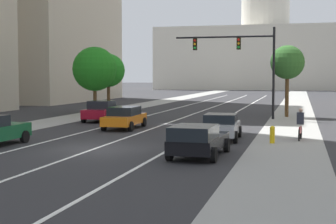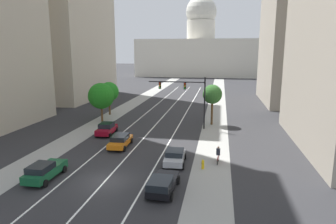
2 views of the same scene
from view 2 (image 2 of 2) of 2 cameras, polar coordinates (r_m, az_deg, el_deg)
The scene contains 19 objects.
ground_plane at distance 64.31m, azimuth 1.37°, elevation 1.70°, with size 400.00×400.00×0.00m, color #2B2B2D.
sidewalk_left at distance 61.46m, azimuth -7.48°, elevation 1.16°, with size 3.64×130.00×0.01m, color gray.
sidewalk_right at distance 58.70m, azimuth 9.17°, elevation 0.63°, with size 3.64×130.00×0.01m, color gray.
lane_stripe_left at distance 50.58m, azimuth -5.10°, elevation -1.00°, with size 0.16×90.00×0.01m, color white.
lane_stripe_center at distance 49.80m, azimuth -1.21°, elevation -1.16°, with size 0.16×90.00×0.01m, color white.
lane_stripe_right at distance 49.26m, azimuth 2.78°, elevation -1.31°, with size 0.16×90.00×0.01m, color white.
office_tower_far_right at distance 71.03m, azimuth 25.20°, elevation 18.55°, with size 16.67×23.20×41.79m.
capitol_building at distance 138.37m, azimuth 6.15°, elevation 11.22°, with size 54.54×24.52×35.48m.
car_silver at distance 29.80m, azimuth 1.30°, elevation -8.45°, with size 2.17×4.12×1.41m.
car_orange at distance 35.26m, azimuth -9.01°, elevation -5.35°, with size 2.12×4.68×1.46m.
car_crimson at distance 40.69m, azimuth -11.54°, elevation -3.12°, with size 2.18×4.29×1.59m.
car_green at distance 28.39m, azimuth -22.36°, elevation -10.25°, with size 1.99×4.54×1.55m.
car_black at distance 24.05m, azimuth -1.05°, elevation -13.44°, with size 2.17×4.51×1.43m.
traffic_signal_mast at distance 42.57m, azimuth 3.69°, elevation 3.69°, with size 8.10×0.39×7.34m.
fire_hydrant at distance 28.82m, azimuth 6.62°, elevation -9.81°, with size 0.26×0.35×0.91m.
cyclist at distance 30.33m, azimuth 9.47°, elevation -8.02°, with size 0.38×1.70×1.72m.
street_tree_near_left at distance 47.62m, azimuth -12.54°, elevation 2.98°, with size 4.01×4.01×6.11m.
street_tree_mid_right at distance 45.09m, azimuth 8.41°, elevation 3.30°, with size 2.86×2.86×6.05m.
street_tree_mid_left at distance 52.84m, azimuth -11.11°, elevation 3.77°, with size 3.35×3.35×5.71m.
Camera 2 is at (9.42, -22.68, 10.87)m, focal length 32.19 mm.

